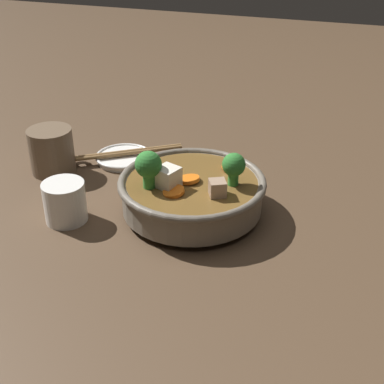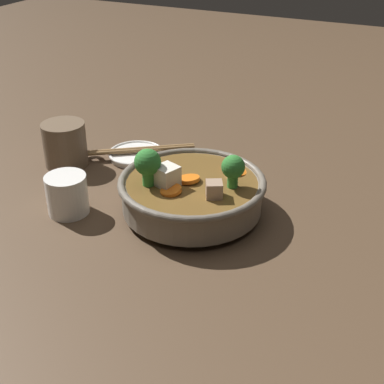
{
  "view_description": "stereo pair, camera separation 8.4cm",
  "coord_description": "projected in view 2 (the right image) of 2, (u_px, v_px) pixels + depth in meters",
  "views": [
    {
      "loc": [
        -0.69,
        -0.23,
        0.45
      ],
      "look_at": [
        0.0,
        0.0,
        0.04
      ],
      "focal_mm": 50.0,
      "sensor_mm": 36.0,
      "label": 1
    },
    {
      "loc": [
        -0.66,
        -0.31,
        0.45
      ],
      "look_at": [
        0.0,
        0.0,
        0.04
      ],
      "focal_mm": 50.0,
      "sensor_mm": 36.0,
      "label": 2
    }
  ],
  "objects": [
    {
      "name": "ground_plane",
      "position": [
        192.0,
        212.0,
        0.86
      ],
      "size": [
        3.0,
        3.0,
        0.0
      ],
      "primitive_type": "plane",
      "color": "#4C3826"
    },
    {
      "name": "stirfry_bowl",
      "position": [
        192.0,
        191.0,
        0.84
      ],
      "size": [
        0.23,
        0.23,
        0.12
      ],
      "color": "slate",
      "rests_on": "ground_plane"
    },
    {
      "name": "side_saucer",
      "position": [
        136.0,
        154.0,
        1.03
      ],
      "size": [
        0.11,
        0.11,
        0.01
      ],
      "color": "white",
      "rests_on": "ground_plane"
    },
    {
      "name": "tea_cup",
      "position": [
        67.0,
        194.0,
        0.85
      ],
      "size": [
        0.07,
        0.07,
        0.06
      ],
      "color": "white",
      "rests_on": "ground_plane"
    },
    {
      "name": "dark_mug",
      "position": [
        65.0,
        144.0,
        0.99
      ],
      "size": [
        0.1,
        0.08,
        0.08
      ],
      "color": "brown",
      "rests_on": "ground_plane"
    },
    {
      "name": "chopsticks_pair",
      "position": [
        136.0,
        150.0,
        1.03
      ],
      "size": [
        0.14,
        0.19,
        0.01
      ],
      "color": "olive",
      "rests_on": "side_saucer"
    }
  ]
}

